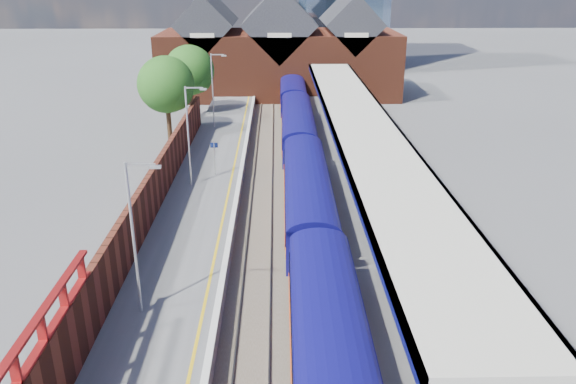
{
  "coord_description": "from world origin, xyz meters",
  "views": [
    {
      "loc": [
        -0.39,
        -15.48,
        15.14
      ],
      "look_at": [
        0.26,
        16.32,
        2.6
      ],
      "focal_mm": 35.0,
      "sensor_mm": 36.0,
      "label": 1
    }
  ],
  "objects_px": {
    "lamp_post_d": "(214,86)",
    "train": "(302,153)",
    "lamp_post_c": "(190,130)",
    "parked_car_silver": "(427,214)",
    "parked_car_red": "(458,300)",
    "lamp_post_b": "(136,230)",
    "platform_sign": "(214,153)",
    "parked_car_blue": "(423,228)",
    "parked_car_dark": "(436,245)"
  },
  "relations": [
    {
      "from": "lamp_post_d",
      "to": "train",
      "type": "bearing_deg",
      "value": -57.47
    },
    {
      "from": "lamp_post_c",
      "to": "parked_car_silver",
      "type": "bearing_deg",
      "value": -25.77
    },
    {
      "from": "parked_car_red",
      "to": "lamp_post_b",
      "type": "bearing_deg",
      "value": 111.25
    },
    {
      "from": "lamp_post_c",
      "to": "lamp_post_d",
      "type": "distance_m",
      "value": 16.0
    },
    {
      "from": "lamp_post_b",
      "to": "parked_car_red",
      "type": "xyz_separation_m",
      "value": [
        13.91,
        -0.45,
        -3.31
      ]
    },
    {
      "from": "platform_sign",
      "to": "parked_car_silver",
      "type": "height_order",
      "value": "platform_sign"
    },
    {
      "from": "lamp_post_b",
      "to": "lamp_post_c",
      "type": "height_order",
      "value": "same"
    },
    {
      "from": "train",
      "to": "lamp_post_b",
      "type": "distance_m",
      "value": 21.39
    },
    {
      "from": "train",
      "to": "parked_car_blue",
      "type": "xyz_separation_m",
      "value": [
        6.42,
        -12.34,
        -0.59
      ]
    },
    {
      "from": "platform_sign",
      "to": "parked_car_blue",
      "type": "relative_size",
      "value": 0.65
    },
    {
      "from": "lamp_post_c",
      "to": "parked_car_dark",
      "type": "distance_m",
      "value": 18.36
    },
    {
      "from": "train",
      "to": "parked_car_silver",
      "type": "xyz_separation_m",
      "value": [
        7.01,
        -10.86,
        -0.42
      ]
    },
    {
      "from": "lamp_post_b",
      "to": "parked_car_dark",
      "type": "bearing_deg",
      "value": 19.64
    },
    {
      "from": "parked_car_silver",
      "to": "parked_car_dark",
      "type": "height_order",
      "value": "parked_car_silver"
    },
    {
      "from": "parked_car_silver",
      "to": "parked_car_dark",
      "type": "bearing_deg",
      "value": 158.22
    },
    {
      "from": "parked_car_red",
      "to": "lamp_post_d",
      "type": "bearing_deg",
      "value": 46.29
    },
    {
      "from": "parked_car_red",
      "to": "parked_car_blue",
      "type": "height_order",
      "value": "parked_car_red"
    },
    {
      "from": "lamp_post_c",
      "to": "lamp_post_b",
      "type": "bearing_deg",
      "value": -90.0
    },
    {
      "from": "lamp_post_c",
      "to": "parked_car_red",
      "type": "distance_m",
      "value": 21.79
    },
    {
      "from": "lamp_post_c",
      "to": "lamp_post_d",
      "type": "height_order",
      "value": "same"
    },
    {
      "from": "lamp_post_d",
      "to": "parked_car_red",
      "type": "relative_size",
      "value": 1.74
    },
    {
      "from": "train",
      "to": "lamp_post_d",
      "type": "height_order",
      "value": "lamp_post_d"
    },
    {
      "from": "lamp_post_b",
      "to": "parked_car_silver",
      "type": "height_order",
      "value": "lamp_post_b"
    },
    {
      "from": "lamp_post_d",
      "to": "parked_car_blue",
      "type": "relative_size",
      "value": 1.83
    },
    {
      "from": "lamp_post_d",
      "to": "parked_car_blue",
      "type": "height_order",
      "value": "lamp_post_d"
    },
    {
      "from": "train",
      "to": "parked_car_dark",
      "type": "bearing_deg",
      "value": -65.79
    },
    {
      "from": "lamp_post_d",
      "to": "parked_car_silver",
      "type": "relative_size",
      "value": 1.65
    },
    {
      "from": "lamp_post_c",
      "to": "parked_car_blue",
      "type": "height_order",
      "value": "lamp_post_c"
    },
    {
      "from": "lamp_post_b",
      "to": "train",
      "type": "bearing_deg",
      "value": 68.24
    },
    {
      "from": "lamp_post_c",
      "to": "parked_car_blue",
      "type": "relative_size",
      "value": 1.83
    },
    {
      "from": "lamp_post_b",
      "to": "parked_car_red",
      "type": "distance_m",
      "value": 14.3
    },
    {
      "from": "parked_car_silver",
      "to": "lamp_post_b",
      "type": "bearing_deg",
      "value": 106.14
    },
    {
      "from": "parked_car_blue",
      "to": "lamp_post_b",
      "type": "bearing_deg",
      "value": 112.42
    },
    {
      "from": "lamp_post_b",
      "to": "platform_sign",
      "type": "relative_size",
      "value": 2.8
    },
    {
      "from": "platform_sign",
      "to": "parked_car_silver",
      "type": "bearing_deg",
      "value": -34.2
    },
    {
      "from": "lamp_post_c",
      "to": "parked_car_red",
      "type": "xyz_separation_m",
      "value": [
        13.91,
        -16.45,
        -3.31
      ]
    },
    {
      "from": "train",
      "to": "lamp_post_c",
      "type": "xyz_separation_m",
      "value": [
        -7.86,
        -3.68,
        2.87
      ]
    },
    {
      "from": "platform_sign",
      "to": "parked_car_silver",
      "type": "distance_m",
      "value": 16.35
    },
    {
      "from": "lamp_post_d",
      "to": "parked_car_silver",
      "type": "height_order",
      "value": "lamp_post_d"
    },
    {
      "from": "platform_sign",
      "to": "parked_car_red",
      "type": "height_order",
      "value": "platform_sign"
    },
    {
      "from": "parked_car_dark",
      "to": "parked_car_blue",
      "type": "relative_size",
      "value": 1.0
    },
    {
      "from": "parked_car_silver",
      "to": "parked_car_dark",
      "type": "distance_m",
      "value": 3.72
    },
    {
      "from": "parked_car_red",
      "to": "parked_car_blue",
      "type": "relative_size",
      "value": 1.05
    },
    {
      "from": "parked_car_dark",
      "to": "parked_car_red",
      "type": "bearing_deg",
      "value": 162.26
    },
    {
      "from": "lamp_post_c",
      "to": "parked_car_dark",
      "type": "height_order",
      "value": "lamp_post_c"
    },
    {
      "from": "train",
      "to": "platform_sign",
      "type": "distance_m",
      "value": 6.73
    },
    {
      "from": "train",
      "to": "parked_car_blue",
      "type": "distance_m",
      "value": 13.92
    },
    {
      "from": "lamp_post_b",
      "to": "parked_car_red",
      "type": "bearing_deg",
      "value": -1.84
    },
    {
      "from": "lamp_post_b",
      "to": "platform_sign",
      "type": "bearing_deg",
      "value": 85.67
    },
    {
      "from": "lamp_post_b",
      "to": "lamp_post_c",
      "type": "xyz_separation_m",
      "value": [
        0.0,
        16.0,
        0.0
      ]
    }
  ]
}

